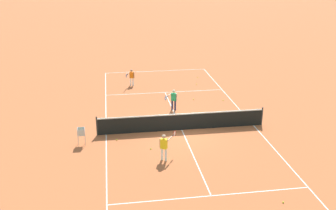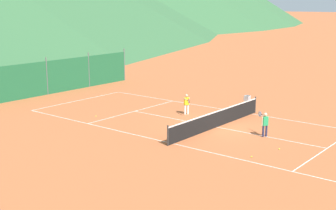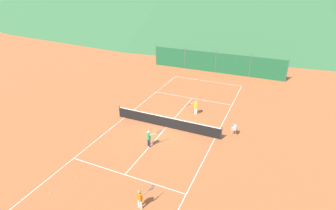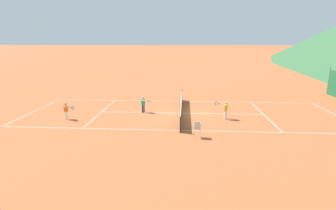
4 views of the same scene
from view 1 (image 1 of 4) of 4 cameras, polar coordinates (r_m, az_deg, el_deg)
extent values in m
plane|color=#B25B33|center=(21.53, 2.01, -3.63)|extent=(600.00, 600.00, 0.00)
cube|color=white|center=(32.61, -1.82, 4.95)|extent=(8.25, 0.05, 0.01)
cube|color=white|center=(22.60, 12.30, -2.89)|extent=(0.05, 23.85, 0.01)
cube|color=white|center=(21.22, -8.97, -4.26)|extent=(0.05, 23.85, 0.01)
cube|color=white|center=(16.06, 6.29, -12.96)|extent=(8.20, 0.05, 0.01)
cube|color=white|center=(27.41, -0.43, 1.85)|extent=(8.20, 0.05, 0.01)
cube|color=white|center=(21.53, 2.01, -3.62)|extent=(0.05, 12.80, 0.01)
cylinder|color=#2D2D2D|center=(22.55, 13.47, -1.59)|extent=(0.08, 0.08, 1.06)
cylinder|color=#2D2D2D|center=(21.02, -10.28, -3.02)|extent=(0.08, 0.08, 1.06)
cube|color=black|center=(21.35, 2.03, -2.51)|extent=(9.10, 0.02, 0.91)
cube|color=white|center=(21.17, 2.04, -1.33)|extent=(9.10, 0.04, 0.06)
cylinder|color=#23284C|center=(24.15, 1.05, -0.05)|extent=(0.11, 0.11, 0.61)
cylinder|color=#23284C|center=(24.21, 0.61, 0.01)|extent=(0.11, 0.11, 0.61)
cube|color=#239E5B|center=(23.99, 0.83, 1.19)|extent=(0.34, 0.30, 0.47)
sphere|color=beige|center=(23.87, 0.84, 2.01)|extent=(0.19, 0.19, 0.19)
cylinder|color=beige|center=(23.93, 1.26, 1.14)|extent=(0.07, 0.07, 0.47)
cylinder|color=beige|center=(23.78, 0.21, 1.50)|extent=(0.30, 0.44, 0.07)
cylinder|color=black|center=(23.48, -0.10, 1.24)|extent=(0.13, 0.20, 0.03)
torus|color=#1E4CB2|center=(23.26, -0.33, 1.05)|extent=(0.16, 0.25, 0.28)
cylinder|color=silver|center=(23.26, -0.33, 1.05)|extent=(0.13, 0.22, 0.25)
cylinder|color=white|center=(18.35, -0.88, -7.11)|extent=(0.11, 0.11, 0.61)
cylinder|color=white|center=(18.28, -0.31, -7.23)|extent=(0.11, 0.11, 0.61)
cube|color=yellow|center=(18.07, -0.60, -5.64)|extent=(0.34, 0.30, 0.48)
sphere|color=tan|center=(17.91, -0.61, -4.60)|extent=(0.19, 0.19, 0.19)
cylinder|color=tan|center=(18.14, -1.15, -5.54)|extent=(0.07, 0.07, 0.48)
cylinder|color=tan|center=(18.11, 0.24, -4.90)|extent=(0.31, 0.44, 0.07)
cylinder|color=black|center=(18.40, 0.66, -4.47)|extent=(0.14, 0.20, 0.03)
torus|color=red|center=(18.61, 0.95, -4.17)|extent=(0.17, 0.25, 0.28)
cylinder|color=silver|center=(18.61, 0.95, -4.17)|extent=(0.13, 0.22, 0.25)
cylinder|color=white|center=(28.90, -5.10, 3.37)|extent=(0.10, 0.10, 0.58)
cylinder|color=white|center=(28.94, -5.46, 3.39)|extent=(0.10, 0.10, 0.58)
cube|color=orange|center=(28.77, -5.31, 4.35)|extent=(0.31, 0.23, 0.45)
sphere|color=#A37556|center=(28.68, -5.33, 5.00)|extent=(0.18, 0.18, 0.18)
cylinder|color=#A37556|center=(28.73, -4.97, 4.33)|extent=(0.06, 0.06, 0.45)
cylinder|color=#A37556|center=(28.56, -5.77, 4.57)|extent=(0.19, 0.44, 0.06)
cylinder|color=black|center=(28.26, -5.93, 4.39)|extent=(0.09, 0.20, 0.03)
torus|color=#1E4CB2|center=(28.03, -6.05, 4.25)|extent=(0.10, 0.28, 0.28)
cylinder|color=silver|center=(28.03, -6.05, 4.25)|extent=(0.08, 0.24, 0.25)
sphere|color=#CCE033|center=(30.84, 4.32, 4.02)|extent=(0.07, 0.07, 0.07)
sphere|color=#CCE033|center=(20.50, -7.45, -5.02)|extent=(0.07, 0.07, 0.07)
sphere|color=#CCE033|center=(29.15, 4.16, 3.03)|extent=(0.07, 0.07, 0.07)
sphere|color=#CCE033|center=(16.18, 16.38, -13.38)|extent=(0.07, 0.07, 0.07)
sphere|color=#CCE033|center=(19.43, -2.49, -6.36)|extent=(0.07, 0.07, 0.07)
sphere|color=#CCE033|center=(26.05, 8.00, 0.68)|extent=(0.07, 0.07, 0.07)
sphere|color=#CCE033|center=(26.04, 3.73, 0.84)|extent=(0.07, 0.07, 0.07)
cylinder|color=#B7B7BC|center=(20.39, -11.90, -4.70)|extent=(0.02, 0.02, 0.55)
cylinder|color=#B7B7BC|center=(20.41, -12.86, -4.75)|extent=(0.02, 0.02, 0.55)
cylinder|color=#B7B7BC|center=(20.08, -11.95, -5.12)|extent=(0.02, 0.02, 0.55)
cylinder|color=#B7B7BC|center=(20.11, -12.92, -5.16)|extent=(0.02, 0.02, 0.55)
cube|color=#B7B7BC|center=(20.13, -12.47, -4.21)|extent=(0.34, 0.34, 0.02)
cube|color=#B7B7BC|center=(20.22, -12.48, -3.59)|extent=(0.34, 0.02, 0.34)
cube|color=#B7B7BC|center=(19.91, -12.53, -3.99)|extent=(0.34, 0.02, 0.34)
cube|color=#B7B7BC|center=(20.05, -12.02, -3.76)|extent=(0.02, 0.34, 0.34)
cube|color=#B7B7BC|center=(20.08, -12.99, -3.81)|extent=(0.02, 0.34, 0.34)
sphere|color=#CCE033|center=(20.21, -12.80, -4.00)|extent=(0.07, 0.07, 0.07)
sphere|color=#CCE033|center=(20.16, -12.11, -4.00)|extent=(0.07, 0.07, 0.07)
sphere|color=#CCE033|center=(20.01, -12.13, -4.21)|extent=(0.07, 0.07, 0.07)
sphere|color=#CCE033|center=(20.04, -12.43, -4.19)|extent=(0.07, 0.07, 0.07)
sphere|color=#CCE033|center=(20.11, -12.15, -4.07)|extent=(0.07, 0.07, 0.07)
sphere|color=#CCE033|center=(20.12, -12.21, -4.06)|extent=(0.07, 0.07, 0.07)
sphere|color=#CCE033|center=(19.99, -12.41, -4.07)|extent=(0.07, 0.07, 0.07)
sphere|color=#CCE033|center=(20.00, -12.34, -4.05)|extent=(0.07, 0.07, 0.07)
sphere|color=#CCE033|center=(20.05, -12.46, -4.00)|extent=(0.07, 0.07, 0.07)
sphere|color=#CCE033|center=(20.06, -12.83, -4.02)|extent=(0.07, 0.07, 0.07)
sphere|color=#CCE033|center=(20.18, -12.38, -3.83)|extent=(0.07, 0.07, 0.07)
sphere|color=#CCE033|center=(20.04, -12.15, -3.99)|extent=(0.07, 0.07, 0.07)
sphere|color=#CCE033|center=(20.13, -12.27, -3.70)|extent=(0.07, 0.07, 0.07)
sphere|color=#CCE033|center=(19.98, -12.49, -3.92)|extent=(0.07, 0.07, 0.07)
camera|label=2|loc=(42.03, 30.39, 15.58)|focal=50.00mm
camera|label=3|loc=(36.63, -16.29, 23.42)|focal=28.00mm
camera|label=4|loc=(25.28, -48.96, 6.21)|focal=28.00mm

